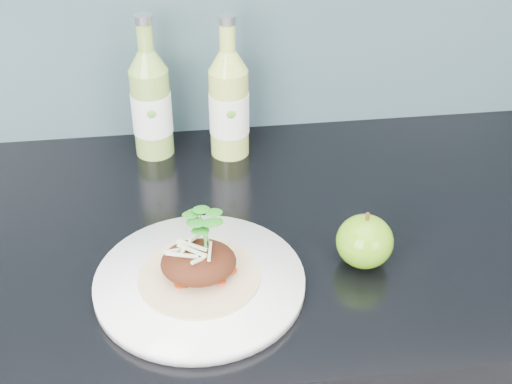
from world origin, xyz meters
TOP-DOWN VIEW (x-y plane):
  - dinner_plate at (-0.05, 1.57)m, footprint 0.32×0.32m
  - pork_taco at (-0.05, 1.57)m, footprint 0.15×0.15m
  - green_apple at (0.17, 1.59)m, footprint 0.08×0.08m
  - cider_bottle_left at (-0.10, 1.91)m, footprint 0.08×0.08m
  - cider_bottle_right at (0.02, 1.90)m, footprint 0.07×0.07m

SIDE VIEW (x-z plane):
  - dinner_plate at x=-0.05m, z-range 0.90..0.92m
  - green_apple at x=0.17m, z-range 0.90..0.98m
  - pork_taco at x=-0.05m, z-range 0.90..0.99m
  - cider_bottle_left at x=-0.10m, z-range 0.87..1.11m
  - cider_bottle_right at x=0.02m, z-range 0.87..1.11m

